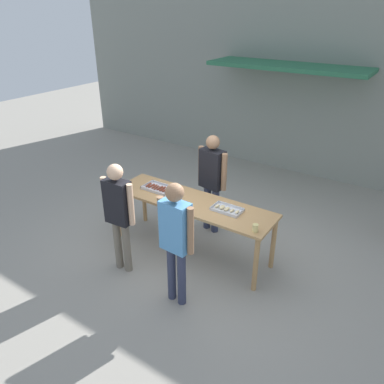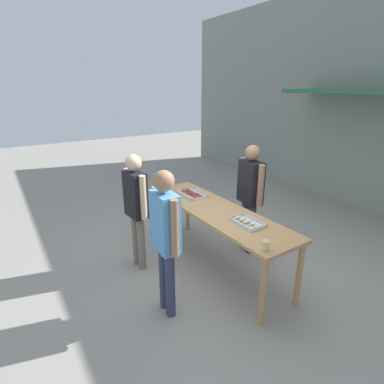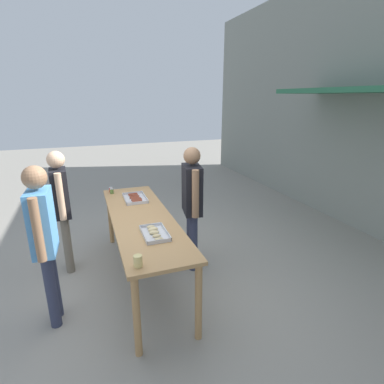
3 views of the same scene
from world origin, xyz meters
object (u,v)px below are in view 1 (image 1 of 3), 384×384
object	(u,v)px
person_customer_with_cup	(176,234)
beer_cup	(255,228)
person_server_behind_table	(212,176)
condiment_jar_ketchup	(127,187)
food_tray_sausages	(158,188)
person_customer_holding_hotdog	(119,209)
condiment_jar_mustard	(123,186)
food_tray_buns	(226,209)

from	to	relation	value
person_customer_with_cup	beer_cup	bearing A→B (deg)	-127.46
beer_cup	person_server_behind_table	size ratio (longest dim) A/B	0.06
condiment_jar_ketchup	beer_cup	xyz separation A→B (m)	(2.21, 0.01, 0.01)
person_customer_with_cup	food_tray_sausages	bearing A→B (deg)	-40.83
person_customer_with_cup	condiment_jar_ketchup	bearing A→B (deg)	-24.37
condiment_jar_ketchup	person_customer_holding_hotdog	world-z (taller)	person_customer_holding_hotdog
person_server_behind_table	condiment_jar_mustard	bearing A→B (deg)	-128.54
food_tray_buns	condiment_jar_ketchup	xyz separation A→B (m)	(-1.63, -0.29, 0.02)
person_server_behind_table	food_tray_sausages	bearing A→B (deg)	-121.93
food_tray_sausages	condiment_jar_ketchup	size ratio (longest dim) A/B	6.16
condiment_jar_mustard	person_customer_holding_hotdog	distance (m)	0.88
food_tray_sausages	condiment_jar_mustard	xyz separation A→B (m)	(-0.48, -0.29, 0.02)
food_tray_buns	person_customer_with_cup	distance (m)	1.09
beer_cup	person_server_behind_table	distance (m)	1.54
food_tray_buns	condiment_jar_ketchup	world-z (taller)	condiment_jar_ketchup
condiment_jar_ketchup	person_server_behind_table	bearing A→B (deg)	43.76
food_tray_sausages	beer_cup	xyz separation A→B (m)	(1.81, -0.28, 0.04)
condiment_jar_mustard	person_customer_with_cup	distance (m)	1.79
food_tray_buns	person_server_behind_table	world-z (taller)	person_server_behind_table
person_server_behind_table	person_customer_with_cup	bearing A→B (deg)	-63.18
person_customer_with_cup	person_customer_holding_hotdog	bearing A→B (deg)	-2.98
condiment_jar_ketchup	person_server_behind_table	xyz separation A→B (m)	(0.99, 0.95, 0.09)
food_tray_sausages	person_customer_holding_hotdog	world-z (taller)	person_customer_holding_hotdog
food_tray_sausages	food_tray_buns	xyz separation A→B (m)	(1.23, -0.00, 0.00)
condiment_jar_mustard	food_tray_buns	bearing A→B (deg)	9.61
food_tray_sausages	person_server_behind_table	world-z (taller)	person_server_behind_table
person_server_behind_table	person_customer_with_cup	xyz separation A→B (m)	(0.53, -1.74, 0.02)
condiment_jar_mustard	condiment_jar_ketchup	world-z (taller)	same
beer_cup	person_customer_holding_hotdog	size ratio (longest dim) A/B	0.06
condiment_jar_mustard	person_server_behind_table	xyz separation A→B (m)	(1.07, 0.95, 0.09)
condiment_jar_mustard	person_server_behind_table	size ratio (longest dim) A/B	0.05
beer_cup	person_customer_with_cup	world-z (taller)	person_customer_with_cup
food_tray_sausages	person_customer_with_cup	world-z (taller)	person_customer_with_cup
beer_cup	person_customer_with_cup	distance (m)	1.06
condiment_jar_mustard	person_server_behind_table	world-z (taller)	person_server_behind_table
person_server_behind_table	person_customer_holding_hotdog	size ratio (longest dim) A/B	1.02
person_server_behind_table	food_tray_buns	bearing A→B (deg)	-36.19
person_customer_holding_hotdog	condiment_jar_ketchup	bearing A→B (deg)	-58.43
person_customer_holding_hotdog	food_tray_sausages	bearing A→B (deg)	-88.97
condiment_jar_ketchup	person_customer_with_cup	bearing A→B (deg)	-27.46
condiment_jar_ketchup	person_customer_with_cup	world-z (taller)	person_customer_with_cup
condiment_jar_mustard	person_customer_with_cup	bearing A→B (deg)	-26.15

